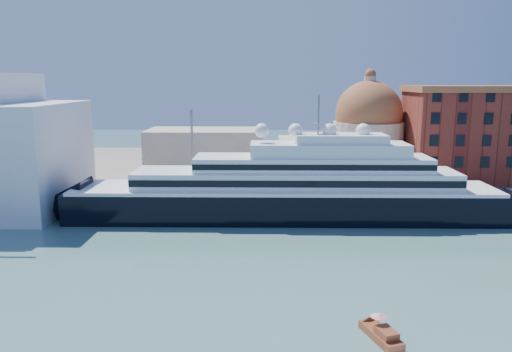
{
  "coord_description": "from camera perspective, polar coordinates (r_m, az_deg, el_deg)",
  "views": [
    {
      "loc": [
        -4.92,
        -71.04,
        26.52
      ],
      "look_at": [
        -6.32,
        18.0,
        9.39
      ],
      "focal_mm": 35.0,
      "sensor_mm": 36.0,
      "label": 1
    }
  ],
  "objects": [
    {
      "name": "ground",
      "position": [
        75.99,
        4.62,
        -9.57
      ],
      "size": [
        400.0,
        400.0,
        0.0
      ],
      "primitive_type": "plane",
      "color": "#3C6766",
      "rests_on": "ground"
    },
    {
      "name": "quay",
      "position": [
        108.15,
        3.48,
        -2.65
      ],
      "size": [
        180.0,
        10.0,
        2.5
      ],
      "primitive_type": "cube",
      "color": "gray",
      "rests_on": "ground"
    },
    {
      "name": "land",
      "position": [
        148.34,
        2.79,
        0.97
      ],
      "size": [
        260.0,
        72.0,
        2.0
      ],
      "primitive_type": "cube",
      "color": "slate",
      "rests_on": "ground"
    },
    {
      "name": "quay_fence",
      "position": [
        103.35,
        3.61,
        -2.23
      ],
      "size": [
        180.0,
        0.1,
        1.2
      ],
      "primitive_type": "cube",
      "color": "slate",
      "rests_on": "quay"
    },
    {
      "name": "superyacht",
      "position": [
        96.52,
        1.67,
        -2.11
      ],
      "size": [
        93.32,
        12.94,
        27.89
      ],
      "color": "black",
      "rests_on": "ground"
    },
    {
      "name": "service_barge",
      "position": [
        108.14,
        -25.53,
        -4.03
      ],
      "size": [
        10.46,
        3.53,
        2.35
      ],
      "rotation": [
        0.0,
        0.0,
        0.01
      ],
      "color": "white",
      "rests_on": "ground"
    },
    {
      "name": "water_taxi",
      "position": [
        55.74,
        14.17,
        -17.08
      ],
      "size": [
        3.77,
        6.28,
        2.83
      ],
      "rotation": [
        0.0,
        0.0,
        0.32
      ],
      "color": "brown",
      "rests_on": "ground"
    },
    {
      "name": "warehouse",
      "position": [
        136.17,
        25.69,
        4.45
      ],
      "size": [
        43.0,
        19.0,
        23.25
      ],
      "color": "maroon",
      "rests_on": "land"
    },
    {
      "name": "church",
      "position": [
        130.19,
        5.89,
        3.94
      ],
      "size": [
        66.0,
        18.0,
        25.5
      ],
      "color": "beige",
      "rests_on": "land"
    },
    {
      "name": "lamp_posts",
      "position": [
        104.93,
        -3.35,
        1.72
      ],
      "size": [
        120.8,
        2.4,
        18.0
      ],
      "color": "slate",
      "rests_on": "quay"
    }
  ]
}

